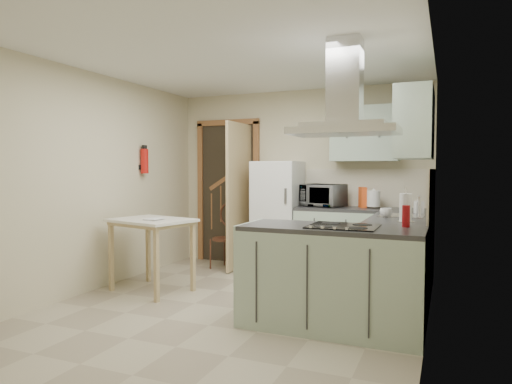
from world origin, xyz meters
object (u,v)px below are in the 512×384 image
at_px(bentwood_chair, 225,239).
at_px(fridge, 278,216).
at_px(drop_leaf_table, 152,255).
at_px(extractor_hood, 344,131).
at_px(peninsula, 332,278).
at_px(microwave, 323,195).

bearing_deg(bentwood_chair, fridge, 28.91).
bearing_deg(bentwood_chair, drop_leaf_table, -86.02).
xyz_separation_m(extractor_hood, drop_leaf_table, (-2.28, 0.41, -1.31)).
bearing_deg(bentwood_chair, peninsula, -28.67).
height_order(peninsula, bentwood_chair, peninsula).
height_order(peninsula, drop_leaf_table, peninsula).
relative_size(fridge, microwave, 2.80).
bearing_deg(extractor_hood, microwave, 109.20).
bearing_deg(extractor_hood, bentwood_chair, 138.68).
distance_m(extractor_hood, drop_leaf_table, 2.66).
xyz_separation_m(fridge, bentwood_chair, (-0.71, -0.19, -0.33)).
bearing_deg(fridge, extractor_hood, -56.21).
bearing_deg(extractor_hood, peninsula, 180.00).
height_order(fridge, microwave, fridge).
relative_size(extractor_hood, microwave, 1.68).
bearing_deg(fridge, bentwood_chair, -165.18).
xyz_separation_m(drop_leaf_table, bentwood_chair, (0.25, 1.38, 0.00)).
height_order(fridge, drop_leaf_table, fridge).
xyz_separation_m(drop_leaf_table, microwave, (1.58, 1.61, 0.63)).
bearing_deg(bentwood_chair, extractor_hood, -27.23).
height_order(fridge, peninsula, fridge).
distance_m(fridge, microwave, 0.69).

